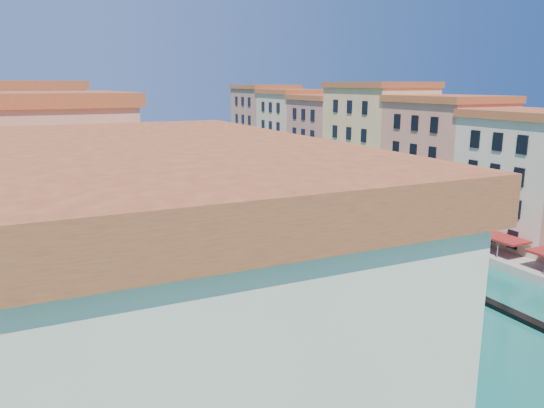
{
  "coord_description": "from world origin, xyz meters",
  "views": [
    {
      "loc": [
        -27.7,
        -6.77,
        20.57
      ],
      "look_at": [
        -0.57,
        50.44,
        6.25
      ],
      "focal_mm": 35.0,
      "sensor_mm": 36.0,
      "label": 1
    }
  ],
  "objects_px": {
    "vaporetto_near": "(332,352)",
    "vaporetto_far": "(208,196)",
    "gondola_fore": "(401,314)",
    "gondola_right": "(516,312)"
  },
  "relations": [
    {
      "from": "vaporetto_near",
      "to": "vaporetto_far",
      "type": "xyz_separation_m",
      "value": [
        9.53,
        56.44,
        0.22
      ]
    },
    {
      "from": "vaporetto_far",
      "to": "gondola_right",
      "type": "height_order",
      "value": "vaporetto_far"
    },
    {
      "from": "vaporetto_near",
      "to": "vaporetto_far",
      "type": "distance_m",
      "value": 57.24
    },
    {
      "from": "vaporetto_far",
      "to": "gondola_right",
      "type": "bearing_deg",
      "value": -95.31
    },
    {
      "from": "vaporetto_near",
      "to": "vaporetto_far",
      "type": "bearing_deg",
      "value": 74.18
    },
    {
      "from": "gondola_fore",
      "to": "gondola_right",
      "type": "distance_m",
      "value": 10.45
    },
    {
      "from": "vaporetto_far",
      "to": "gondola_fore",
      "type": "relative_size",
      "value": 1.95
    },
    {
      "from": "vaporetto_near",
      "to": "gondola_fore",
      "type": "xyz_separation_m",
      "value": [
        10.22,
        4.79,
        -0.87
      ]
    },
    {
      "from": "gondola_fore",
      "to": "gondola_right",
      "type": "relative_size",
      "value": 0.99
    },
    {
      "from": "vaporetto_near",
      "to": "gondola_fore",
      "type": "relative_size",
      "value": 1.65
    }
  ]
}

